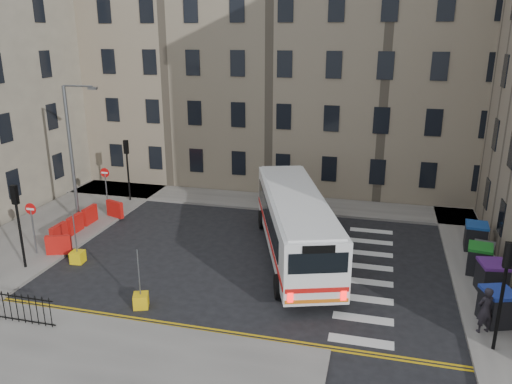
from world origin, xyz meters
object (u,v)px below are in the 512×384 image
at_px(bus, 295,222).
at_px(wheelie_bin_d, 483,256).
at_px(wheelie_bin_c, 479,259).
at_px(streetlamp, 71,153).
at_px(bollard_yellow, 78,257).
at_px(bollard_chevron, 141,301).
at_px(wheelie_bin_a, 497,307).
at_px(pedestrian, 485,310).
at_px(wheelie_bin_b, 492,277).
at_px(wheelie_bin_e, 476,236).

height_order(bus, wheelie_bin_d, bus).
bearing_deg(wheelie_bin_c, streetlamp, -173.39).
bearing_deg(bollard_yellow, streetlamp, 122.65).
relative_size(bus, bollard_chevron, 19.97).
bearing_deg(bollard_chevron, bollard_yellow, 148.20).
bearing_deg(streetlamp, bollard_chevron, -44.21).
relative_size(wheelie_bin_c, bollard_chevron, 2.30).
bearing_deg(streetlamp, wheelie_bin_a, -14.37).
height_order(streetlamp, bus, streetlamp).
bearing_deg(wheelie_bin_a, streetlamp, 146.17).
bearing_deg(bollard_chevron, bus, 51.20).
bearing_deg(wheelie_bin_a, pedestrian, -145.88).
height_order(wheelie_bin_b, bollard_yellow, wheelie_bin_b).
bearing_deg(bollard_chevron, wheelie_bin_d, 26.72).
relative_size(wheelie_bin_d, bollard_yellow, 2.13).
xyz_separation_m(streetlamp, bus, (13.28, -1.22, -2.49)).
height_order(streetlamp, bollard_yellow, streetlamp).
distance_m(wheelie_bin_c, pedestrian, 5.27).
bearing_deg(bus, wheelie_bin_c, -18.76).
height_order(streetlamp, wheelie_bin_a, streetlamp).
bearing_deg(wheelie_bin_d, wheelie_bin_b, -77.72).
bearing_deg(streetlamp, bus, -5.24).
height_order(wheelie_bin_a, wheelie_bin_d, wheelie_bin_a).
relative_size(bollard_yellow, bollard_chevron, 1.00).
height_order(wheelie_bin_a, bollard_chevron, wheelie_bin_a).
bearing_deg(pedestrian, wheelie_bin_d, -124.80).
bearing_deg(wheelie_bin_e, wheelie_bin_d, -84.91).
bearing_deg(pedestrian, wheelie_bin_b, -130.14).
relative_size(wheelie_bin_b, pedestrian, 0.77).
height_order(streetlamp, wheelie_bin_c, streetlamp).
distance_m(wheelie_bin_b, wheelie_bin_d, 2.50).
distance_m(wheelie_bin_a, wheelie_bin_e, 7.28).
relative_size(wheelie_bin_a, wheelie_bin_c, 1.11).
xyz_separation_m(bus, wheelie_bin_c, (8.74, -0.00, -1.02)).
xyz_separation_m(wheelie_bin_b, wheelie_bin_d, (0.06, 2.50, -0.10)).
bearing_deg(wheelie_bin_a, wheelie_bin_b, 65.03).
bearing_deg(wheelie_bin_b, bollard_chevron, -170.75).
height_order(wheelie_bin_b, wheelie_bin_c, wheelie_bin_b).
xyz_separation_m(wheelie_bin_a, wheelie_bin_d, (0.30, 5.05, -0.09)).
distance_m(wheelie_bin_c, bollard_chevron, 15.49).
xyz_separation_m(streetlamp, wheelie_bin_c, (22.02, -1.22, -3.51)).
xyz_separation_m(wheelie_bin_a, bollard_chevron, (-13.99, -2.15, -0.54)).
bearing_deg(bus, streetlamp, 156.01).
relative_size(wheelie_bin_e, bollard_yellow, 2.31).
xyz_separation_m(wheelie_bin_d, bollard_chevron, (-14.29, -7.19, -0.45)).
bearing_deg(wheelie_bin_e, pedestrian, -91.26).
distance_m(wheelie_bin_b, bollard_chevron, 15.00).
distance_m(streetlamp, bus, 13.56).
bearing_deg(wheelie_bin_c, bollard_yellow, -159.91).
relative_size(wheelie_bin_e, bollard_chevron, 2.31).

